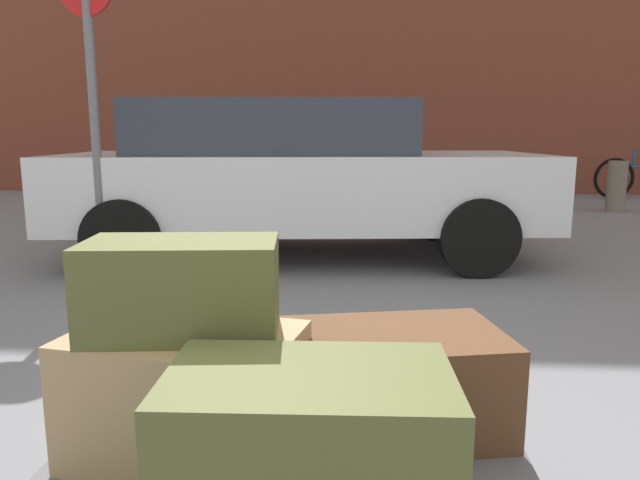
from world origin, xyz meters
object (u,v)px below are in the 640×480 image
Objects in this scene: duffel_bag_olive_front_left at (309,460)px; bollard_kerb_mid at (616,187)px; duffel_bag_olive_topmost_pile at (182,287)px; no_parking_sign at (92,81)px; duffel_bag_tan_rear_right at (187,395)px; suitcase_brown_front_right at (388,381)px; parked_car at (296,175)px; bollard_kerb_near at (513,186)px.

bollard_kerb_mid is at bearing 62.19° from duffel_bag_olive_front_left.
duffel_bag_olive_topmost_pile is at bearing -118.99° from bollard_kerb_mid.
duffel_bag_tan_rear_right is at bearing -62.61° from no_parking_sign.
duffel_bag_tan_rear_right is 0.89× the size of suitcase_brown_front_right.
duffel_bag_tan_rear_right is 0.22× the size of no_parking_sign.
parked_car reaches higher than suitcase_brown_front_right.
duffel_bag_olive_front_left is at bearing -47.87° from duffel_bag_olive_topmost_pile.
no_parking_sign is at bearing -133.79° from bollard_kerb_near.
bollard_kerb_mid reaches higher than suitcase_brown_front_right.
duffel_bag_olive_topmost_pile reaches higher than suitcase_brown_front_right.
suitcase_brown_front_right is 0.83× the size of bollard_kerb_mid.
duffel_bag_tan_rear_right is at bearing -172.59° from suitcase_brown_front_right.
duffel_bag_olive_topmost_pile is at bearing -62.61° from no_parking_sign.
no_parking_sign is (-5.78, -4.47, 1.16)m from bollard_kerb_mid.
no_parking_sign is at bearing 128.22° from duffel_bag_tan_rear_right.
duffel_bag_tan_rear_right is at bearing -5.68° from duffel_bag_olive_topmost_pile.
parked_car is 5.58m from bollard_kerb_mid.
duffel_bag_olive_topmost_pile reaches higher than bollard_kerb_near.
duffel_bag_olive_topmost_pile is 3.55m from no_parking_sign.
suitcase_brown_front_right is at bearing 68.16° from duffel_bag_olive_front_left.
bollard_kerb_near is at bearing 50.36° from parked_car.
bollard_kerb_mid is at bearing 38.42° from parked_car.
parked_car is at bearing 35.48° from no_parking_sign.
suitcase_brown_front_right is at bearing -54.14° from no_parking_sign.
duffel_bag_olive_topmost_pile is (-0.00, 0.00, 0.28)m from duffel_bag_tan_rear_right.
bollard_kerb_mid is (3.68, 7.38, -0.11)m from suitcase_brown_front_right.
duffel_bag_olive_topmost_pile reaches higher than duffel_bag_olive_front_left.
duffel_bag_tan_rear_right is 0.28m from duffel_bag_olive_topmost_pile.
duffel_bag_tan_rear_right is 0.73× the size of bollard_kerb_mid.
duffel_bag_tan_rear_right is 0.12× the size of parked_car.
duffel_bag_olive_front_left reaches higher than suitcase_brown_front_right.
bollard_kerb_near is 1.49m from bollard_kerb_mid.
duffel_bag_tan_rear_right is 0.54m from suitcase_brown_front_right.
duffel_bag_olive_topmost_pile is 8.65m from bollard_kerb_mid.
bollard_kerb_near reaches higher than suitcase_brown_front_right.
duffel_bag_tan_rear_right is at bearing -87.58° from parked_car.
bollard_kerb_near is at bearing 62.18° from suitcase_brown_front_right.
no_parking_sign is at bearing -144.52° from parked_car.
parked_car is at bearing -129.64° from bollard_kerb_near.
parked_car is at bearing 103.26° from duffel_bag_tan_rear_right.
suitcase_brown_front_right is at bearing -80.18° from parked_car.
duffel_bag_tan_rear_right is 3.62m from no_parking_sign.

